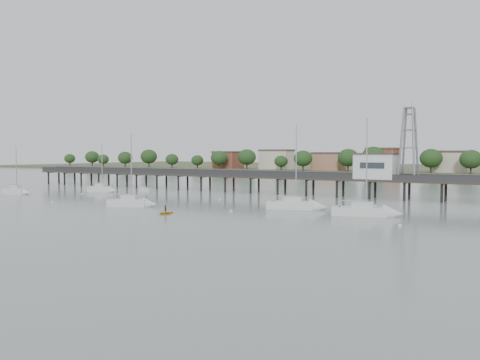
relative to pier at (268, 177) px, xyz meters
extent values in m
plane|color=slate|center=(0.00, -60.00, -3.79)|extent=(500.00, 500.00, 0.00)
cube|color=#2D2823|center=(0.00, 0.00, -0.04)|extent=(150.00, 5.00, 0.50)
cube|color=#333335|center=(0.00, -2.40, 0.76)|extent=(150.00, 0.12, 1.10)
cube|color=#333335|center=(0.00, 2.40, 0.76)|extent=(150.00, 0.12, 1.10)
cylinder|color=black|center=(-73.00, -1.90, -1.99)|extent=(0.50, 0.50, 4.40)
cylinder|color=black|center=(-73.00, 1.90, -1.99)|extent=(0.50, 0.50, 4.40)
cylinder|color=black|center=(0.00, -1.90, -1.99)|extent=(0.50, 0.50, 4.40)
cylinder|color=black|center=(0.00, 1.90, -1.99)|extent=(0.50, 0.50, 4.40)
cube|color=silver|center=(25.00, 0.00, 2.71)|extent=(8.00, 5.00, 5.00)
cube|color=#4C3833|center=(25.00, 0.00, 5.36)|extent=(8.40, 5.40, 0.30)
cube|color=slate|center=(31.50, 0.00, 14.36)|extent=(1.80, 1.80, 0.30)
cube|color=silver|center=(31.50, 0.00, 15.11)|extent=(0.90, 0.90, 1.20)
cube|color=silver|center=(-47.31, -31.50, -3.32)|extent=(5.29, 2.85, 1.65)
cone|color=silver|center=(-44.23, -30.92, -3.32)|extent=(2.42, 2.31, 1.95)
cube|color=silver|center=(-47.31, -31.50, -2.14)|extent=(2.48, 1.95, 0.75)
cylinder|color=#A5A8AA|center=(-46.97, -31.44, 2.21)|extent=(0.18, 0.18, 9.40)
cylinder|color=#A5A8AA|center=(-48.13, -31.66, -1.59)|extent=(2.90, 0.67, 0.12)
cube|color=silver|center=(32.48, -30.27, -3.32)|extent=(7.47, 4.27, 1.65)
cone|color=silver|center=(36.75, -29.26, -3.32)|extent=(3.48, 3.33, 2.73)
cube|color=silver|center=(32.48, -30.27, -2.14)|extent=(3.54, 2.85, 0.75)
cylinder|color=#A5A8AA|center=(32.95, -30.16, 4.10)|extent=(0.18, 0.18, 13.18)
cylinder|color=#A5A8AA|center=(31.33, -30.54, -1.59)|extent=(4.02, 1.06, 0.12)
cube|color=silver|center=(-35.83, -16.75, -3.32)|extent=(5.54, 2.94, 1.65)
cone|color=silver|center=(-32.59, -16.17, -3.32)|extent=(2.52, 2.40, 2.05)
cube|color=silver|center=(-35.83, -16.75, -2.14)|extent=(2.59, 2.02, 0.75)
cylinder|color=#A5A8AA|center=(-35.47, -16.68, 2.44)|extent=(0.18, 0.18, 9.87)
cylinder|color=#A5A8AA|center=(-36.69, -16.90, -1.59)|extent=(3.05, 0.66, 0.12)
cube|color=silver|center=(19.64, -27.39, -3.32)|extent=(7.29, 4.47, 1.65)
cone|color=silver|center=(23.73, -26.19, -3.32)|extent=(3.47, 3.34, 2.65)
cube|color=silver|center=(19.64, -27.39, -2.14)|extent=(3.51, 2.89, 0.75)
cylinder|color=#A5A8AA|center=(20.10, -27.26, 3.90)|extent=(0.18, 0.18, 12.78)
cylinder|color=#A5A8AA|center=(18.55, -27.71, -1.59)|extent=(3.85, 1.24, 0.12)
cube|color=silver|center=(-6.55, -38.33, -3.32)|extent=(6.40, 4.59, 1.65)
cone|color=silver|center=(-3.16, -36.78, -3.32)|extent=(3.23, 3.14, 2.32)
cube|color=silver|center=(-6.55, -38.33, -2.14)|extent=(3.18, 2.79, 0.75)
cylinder|color=#A5A8AA|center=(-6.17, -38.16, 3.10)|extent=(0.18, 0.18, 11.19)
cylinder|color=#A5A8AA|center=(-7.46, -38.74, -1.59)|extent=(3.22, 1.55, 0.12)
cube|color=silver|center=(-28.28, -9.62, -3.47)|extent=(3.31, 1.41, 0.91)
cube|color=silver|center=(-29.01, -9.61, -2.93)|extent=(1.11, 1.11, 0.55)
imported|color=yellow|center=(5.90, -43.70, -3.79)|extent=(1.92, 0.73, 2.63)
imported|color=black|center=(5.90, -43.70, -3.79)|extent=(0.52, 1.18, 0.27)
ellipsoid|color=#EFEFBA|center=(40.15, -38.59, -3.71)|extent=(0.56, 0.56, 0.39)
ellipsoid|color=#EFEFBA|center=(-34.67, -23.61, -3.71)|extent=(0.56, 0.56, 0.39)
ellipsoid|color=#EFEFBA|center=(29.72, -15.19, -3.71)|extent=(0.56, 0.56, 0.39)
ellipsoid|color=#EFEFBA|center=(-24.45, -40.06, -3.71)|extent=(0.56, 0.56, 0.39)
ellipsoid|color=#EFEFBA|center=(-1.11, -18.14, -3.71)|extent=(0.56, 0.56, 0.39)
ellipsoid|color=#EFEFBA|center=(12.60, -35.48, -3.71)|extent=(0.56, 0.56, 0.39)
cube|color=#475133|center=(0.00, 185.00, -3.29)|extent=(500.00, 170.00, 1.40)
cube|color=brown|center=(-90.00, 123.00, 1.91)|extent=(13.00, 10.50, 9.00)
cube|color=brown|center=(-62.00, 123.00, 1.91)|extent=(13.00, 10.50, 9.00)
cube|color=brown|center=(-35.00, 123.00, 1.91)|extent=(13.00, 10.50, 9.00)
cube|color=brown|center=(-10.00, 123.00, 1.91)|extent=(13.00, 10.50, 9.00)
cube|color=brown|center=(18.00, 123.00, 1.91)|extent=(13.00, 10.50, 9.00)
ellipsoid|color=#173515|center=(-120.00, 111.00, 2.21)|extent=(8.00, 8.00, 6.80)
ellipsoid|color=#173515|center=(0.00, 111.00, 2.21)|extent=(8.00, 8.00, 6.80)
camera|label=1|loc=(58.15, -107.13, 5.68)|focal=40.00mm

